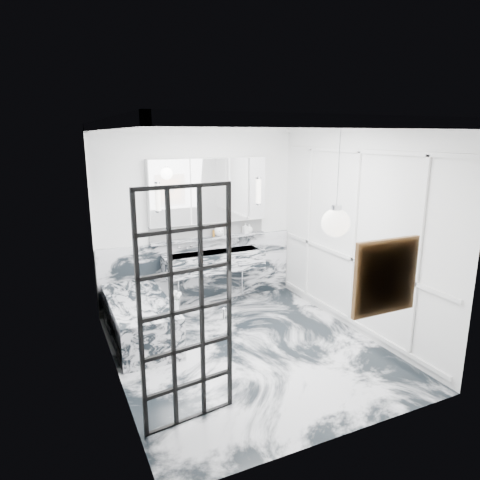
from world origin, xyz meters
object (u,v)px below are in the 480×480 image
mirror_cabinet (209,191)px  bathtub (140,319)px  crittall_door (187,310)px  trough_sink (214,261)px

mirror_cabinet → bathtub: (-1.32, -0.83, -1.54)m
crittall_door → trough_sink: crittall_door is taller
crittall_door → mirror_cabinet: (1.25, 2.72, 0.70)m
mirror_cabinet → bathtub: size_ratio=1.15×
mirror_cabinet → bathtub: bearing=-147.9°
crittall_door → bathtub: size_ratio=1.35×
crittall_door → mirror_cabinet: bearing=57.9°
trough_sink → mirror_cabinet: 1.10m
crittall_door → bathtub: bearing=84.8°
mirror_cabinet → crittall_door: bearing=-114.8°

